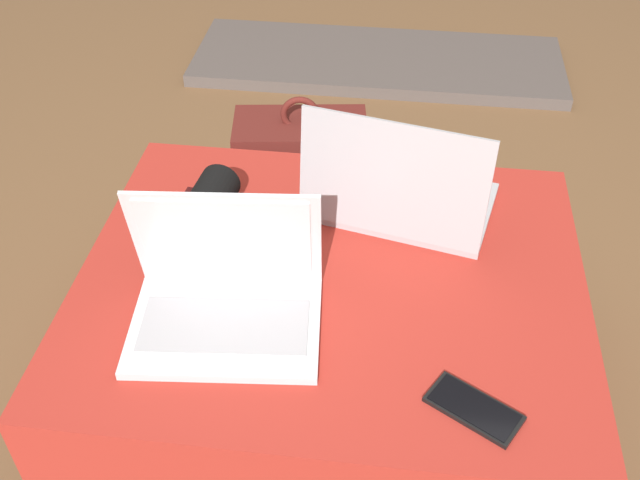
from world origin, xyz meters
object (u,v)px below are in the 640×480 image
object	(u,v)px
backpack	(301,184)
laptop_far	(399,194)
wrist_brace	(208,204)
cell_phone	(474,409)
laptop_near	(226,296)

from	to	relation	value
backpack	laptop_far	bearing A→B (deg)	118.39
wrist_brace	backpack	bearing A→B (deg)	73.06
laptop_far	backpack	xyz separation A→B (m)	(-0.26, 0.35, -0.26)
laptop_far	cell_phone	xyz separation A→B (m)	(0.15, -0.49, -0.05)
laptop_far	wrist_brace	size ratio (longest dim) A/B	2.42
cell_phone	laptop_far	bearing A→B (deg)	-132.59
laptop_near	cell_phone	xyz separation A→B (m)	(0.44, -0.15, -0.05)
laptop_near	cell_phone	bearing A→B (deg)	-24.74
backpack	wrist_brace	xyz separation A→B (m)	(-0.13, -0.42, 0.25)
wrist_brace	laptop_far	bearing A→B (deg)	9.99
laptop_near	backpack	world-z (taller)	laptop_near
cell_phone	backpack	bearing A→B (deg)	-123.55
laptop_near	wrist_brace	world-z (taller)	laptop_near
wrist_brace	laptop_near	bearing A→B (deg)	-69.81
cell_phone	backpack	size ratio (longest dim) A/B	0.36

